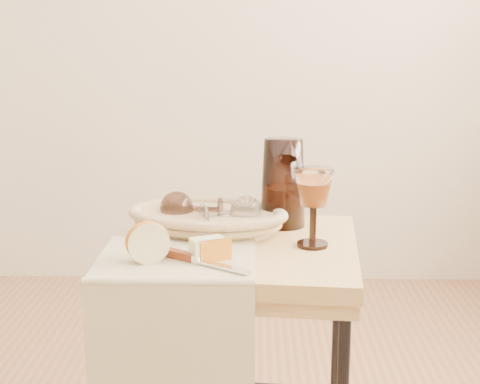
# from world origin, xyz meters

# --- Properties ---
(side_table) EXTENTS (0.56, 0.56, 0.66)m
(side_table) POSITION_xyz_m (0.61, 0.23, 0.33)
(side_table) COLOR olive
(side_table) RESTS_ON floor
(tea_towel) EXTENTS (0.32, 0.29, 0.01)m
(tea_towel) POSITION_xyz_m (0.48, 0.11, 0.66)
(tea_towel) COLOR beige
(tea_towel) RESTS_ON side_table
(bread_basket) EXTENTS (0.37, 0.29, 0.05)m
(bread_basket) POSITION_xyz_m (0.53, 0.32, 0.68)
(bread_basket) COLOR #96693F
(bread_basket) RESTS_ON side_table
(goblet_lying_a) EXTENTS (0.14, 0.10, 0.08)m
(goblet_lying_a) POSITION_xyz_m (0.50, 0.33, 0.71)
(goblet_lying_a) COLOR #482E21
(goblet_lying_a) RESTS_ON bread_basket
(goblet_lying_b) EXTENTS (0.14, 0.12, 0.08)m
(goblet_lying_b) POSITION_xyz_m (0.58, 0.30, 0.71)
(goblet_lying_b) COLOR white
(goblet_lying_b) RESTS_ON bread_basket
(pitcher) EXTENTS (0.20, 0.26, 0.25)m
(pitcher) POSITION_xyz_m (0.71, 0.37, 0.76)
(pitcher) COLOR black
(pitcher) RESTS_ON side_table
(wine_goblet) EXTENTS (0.10, 0.10, 0.18)m
(wine_goblet) POSITION_xyz_m (0.77, 0.20, 0.74)
(wine_goblet) COLOR white
(wine_goblet) RESTS_ON side_table
(apple_half) EXTENTS (0.10, 0.07, 0.08)m
(apple_half) POSITION_xyz_m (0.42, 0.08, 0.70)
(apple_half) COLOR red
(apple_half) RESTS_ON tea_towel
(apple_wedge) EXTENTS (0.08, 0.06, 0.05)m
(apple_wedge) POSITION_xyz_m (0.54, 0.09, 0.68)
(apple_wedge) COLOR beige
(apple_wedge) RESTS_ON tea_towel
(table_knife) EXTENTS (0.19, 0.14, 0.02)m
(table_knife) POSITION_xyz_m (0.53, 0.06, 0.67)
(table_knife) COLOR silver
(table_knife) RESTS_ON tea_towel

